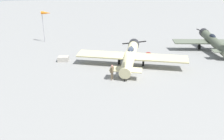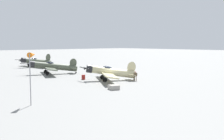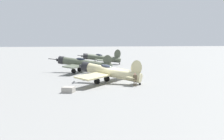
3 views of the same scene
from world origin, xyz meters
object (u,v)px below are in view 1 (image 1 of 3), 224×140
at_px(equipment_crate, 63,59).
at_px(windsock_mast, 46,14).
at_px(airplane_foreground, 130,56).
at_px(ground_crew_mechanic, 112,71).
at_px(airplane_mid_apron, 213,41).
at_px(fuel_drum, 148,56).

distance_m(equipment_crate, windsock_mast, 13.09).
xyz_separation_m(airplane_foreground, ground_crew_mechanic, (2.81, -3.49, -0.51)).
distance_m(airplane_foreground, ground_crew_mechanic, 4.51).
height_order(airplane_mid_apron, ground_crew_mechanic, airplane_mid_apron).
relative_size(airplane_foreground, fuel_drum, 15.08).
distance_m(ground_crew_mechanic, windsock_mast, 21.44).
bearing_deg(airplane_mid_apron, fuel_drum, 111.60).
xyz_separation_m(airplane_foreground, windsock_mast, (-17.83, -7.74, 3.46)).
height_order(ground_crew_mechanic, equipment_crate, ground_crew_mechanic).
distance_m(ground_crew_mechanic, fuel_drum, 9.18).
xyz_separation_m(airplane_foreground, fuel_drum, (-2.47, 3.99, -1.11)).
distance_m(airplane_mid_apron, equipment_crate, 22.55).
bearing_deg(airplane_foreground, ground_crew_mechanic, 162.00).
distance_m(airplane_mid_apron, fuel_drum, 11.16).
bearing_deg(fuel_drum, ground_crew_mechanic, -54.79).
bearing_deg(windsock_mast, equipment_crate, 2.65).
distance_m(ground_crew_mechanic, equipment_crate, 9.21).
relative_size(fuel_drum, windsock_mast, 0.15).
distance_m(airplane_foreground, windsock_mast, 19.74).
height_order(ground_crew_mechanic, fuel_drum, ground_crew_mechanic).
relative_size(airplane_foreground, windsock_mast, 2.27).
distance_m(airplane_mid_apron, ground_crew_mechanic, 19.24).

